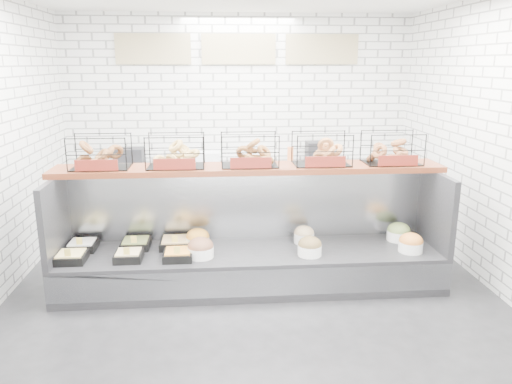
{
  "coord_description": "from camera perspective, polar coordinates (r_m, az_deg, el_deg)",
  "views": [
    {
      "loc": [
        -0.35,
        -4.63,
        2.31
      ],
      "look_at": [
        0.06,
        0.45,
        0.99
      ],
      "focal_mm": 35.0,
      "sensor_mm": 36.0,
      "label": 1
    }
  ],
  "objects": [
    {
      "name": "bagel_shelf",
      "position": [
        5.25,
        -0.74,
        4.33
      ],
      "size": [
        4.1,
        0.5,
        0.4
      ],
      "color": "#4E1F10",
      "rests_on": "display_case"
    },
    {
      "name": "room_shell",
      "position": [
        5.25,
        -0.84,
        11.77
      ],
      "size": [
        5.02,
        5.51,
        3.01
      ],
      "color": "silver",
      "rests_on": "ground"
    },
    {
      "name": "display_case",
      "position": [
        5.37,
        -0.67,
        -7.16
      ],
      "size": [
        4.0,
        0.9,
        1.2
      ],
      "color": "black",
      "rests_on": "ground"
    },
    {
      "name": "ground",
      "position": [
        5.19,
        -0.3,
        -11.92
      ],
      "size": [
        5.5,
        5.5,
        0.0
      ],
      "primitive_type": "plane",
      "color": "black",
      "rests_on": "ground"
    },
    {
      "name": "prep_counter",
      "position": [
        7.31,
        -1.83,
        -0.06
      ],
      "size": [
        4.0,
        0.6,
        1.2
      ],
      "color": "#93969B",
      "rests_on": "ground"
    }
  ]
}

